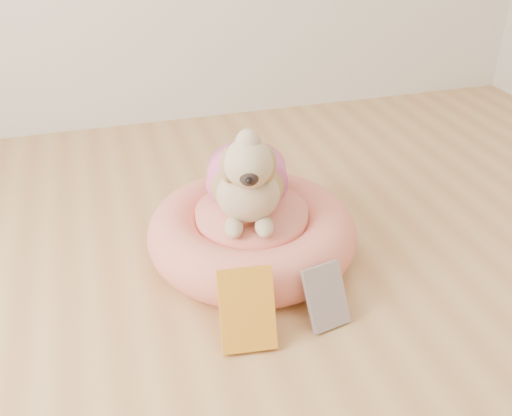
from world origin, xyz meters
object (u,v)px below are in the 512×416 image
object	(u,v)px
pet_bed	(252,233)
book_yellow	(247,309)
book_white	(326,297)
dog	(247,162)

from	to	relation	value
pet_bed	book_yellow	size ratio (longest dim) A/B	3.05
book_yellow	book_white	size ratio (longest dim) A/B	1.23
pet_bed	book_white	bearing A→B (deg)	-73.68
pet_bed	dog	bearing A→B (deg)	140.84
dog	book_white	xyz separation A→B (m)	(0.13, -0.40, -0.27)
book_white	book_yellow	bearing A→B (deg)	171.38
dog	book_white	distance (m)	0.50
dog	book_yellow	world-z (taller)	dog
pet_bed	book_yellow	bearing A→B (deg)	-108.03
book_yellow	dog	bearing A→B (deg)	80.83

